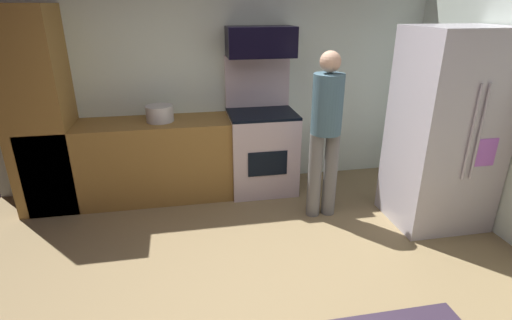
{
  "coord_description": "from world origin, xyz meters",
  "views": [
    {
      "loc": [
        -0.43,
        -2.25,
        2.09
      ],
      "look_at": [
        0.05,
        0.3,
        1.05
      ],
      "focal_mm": 27.36,
      "sensor_mm": 36.0,
      "label": 1
    }
  ],
  "objects_px": {
    "refrigerator": "(446,131)",
    "stock_pot": "(160,113)",
    "oven_range": "(262,148)",
    "person_cook": "(326,128)",
    "microwave": "(261,42)"
  },
  "relations": [
    {
      "from": "stock_pot",
      "to": "oven_range",
      "type": "bearing_deg",
      "value": -0.25
    },
    {
      "from": "microwave",
      "to": "stock_pot",
      "type": "distance_m",
      "value": 1.34
    },
    {
      "from": "microwave",
      "to": "person_cook",
      "type": "height_order",
      "value": "microwave"
    },
    {
      "from": "oven_range",
      "to": "refrigerator",
      "type": "height_order",
      "value": "refrigerator"
    },
    {
      "from": "refrigerator",
      "to": "stock_pot",
      "type": "distance_m",
      "value": 2.92
    },
    {
      "from": "oven_range",
      "to": "stock_pot",
      "type": "xyz_separation_m",
      "value": [
        -1.13,
        0.0,
        0.47
      ]
    },
    {
      "from": "oven_range",
      "to": "person_cook",
      "type": "relative_size",
      "value": 0.91
    },
    {
      "from": "oven_range",
      "to": "refrigerator",
      "type": "distance_m",
      "value": 1.96
    },
    {
      "from": "microwave",
      "to": "person_cook",
      "type": "bearing_deg",
      "value": -59.34
    },
    {
      "from": "person_cook",
      "to": "stock_pot",
      "type": "height_order",
      "value": "person_cook"
    },
    {
      "from": "refrigerator",
      "to": "person_cook",
      "type": "height_order",
      "value": "refrigerator"
    },
    {
      "from": "oven_range",
      "to": "person_cook",
      "type": "distance_m",
      "value": 0.99
    },
    {
      "from": "person_cook",
      "to": "oven_range",
      "type": "bearing_deg",
      "value": 123.44
    },
    {
      "from": "microwave",
      "to": "stock_pot",
      "type": "height_order",
      "value": "microwave"
    },
    {
      "from": "oven_range",
      "to": "stock_pot",
      "type": "bearing_deg",
      "value": 179.75
    }
  ]
}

